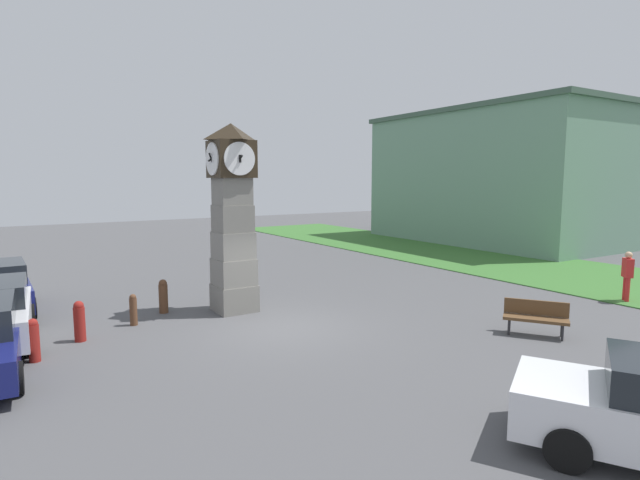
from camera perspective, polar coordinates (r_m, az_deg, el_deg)
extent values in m
plane|color=#4C4C4F|center=(14.05, -4.22, -10.01)|extent=(78.28, 78.28, 0.00)
cube|color=gray|center=(15.92, -9.76, -6.51)|extent=(1.19, 1.19, 0.83)
cube|color=gray|center=(15.75, -9.82, -3.59)|extent=(1.13, 1.13, 0.83)
cube|color=gray|center=(15.62, -9.89, -0.60)|extent=(1.08, 1.08, 0.83)
cube|color=slate|center=(15.54, -9.95, 2.42)|extent=(1.02, 1.02, 0.83)
cube|color=gray|center=(15.49, -10.01, 5.47)|extent=(0.97, 0.97, 0.83)
cube|color=#2D2316|center=(15.50, -10.09, 9.06)|extent=(1.18, 1.18, 1.12)
cylinder|color=white|center=(15.75, -8.01, 9.07)|extent=(0.97, 0.04, 0.97)
cube|color=black|center=(15.76, -7.91, 9.07)|extent=(0.06, 0.16, 0.20)
cube|color=black|center=(15.76, -7.91, 9.07)|extent=(0.04, 0.36, 0.15)
cylinder|color=white|center=(15.27, -12.24, 9.05)|extent=(0.97, 0.04, 0.97)
cube|color=black|center=(15.26, -12.34, 9.05)|extent=(0.06, 0.19, 0.17)
cube|color=black|center=(15.26, -12.34, 9.05)|extent=(0.04, 0.15, 0.36)
cylinder|color=white|center=(14.94, -9.17, 9.17)|extent=(0.04, 0.97, 0.97)
cube|color=black|center=(14.91, -9.13, 9.17)|extent=(0.06, 0.06, 0.22)
cube|color=black|center=(14.91, -9.13, 9.17)|extent=(0.34, 0.04, 0.21)
cylinder|color=white|center=(16.07, -10.94, 8.97)|extent=(0.04, 0.97, 0.97)
cube|color=black|center=(16.09, -10.98, 8.96)|extent=(0.08, 0.06, 0.22)
cube|color=black|center=(16.09, -10.98, 8.96)|extent=(0.36, 0.04, 0.16)
pyramid|color=#2D2316|center=(15.55, -10.16, 12.07)|extent=(1.24, 1.24, 0.51)
cylinder|color=maroon|center=(13.14, -29.88, -10.20)|extent=(0.24, 0.24, 0.85)
sphere|color=maroon|center=(13.02, -30.00, -8.25)|extent=(0.22, 0.22, 0.22)
cylinder|color=maroon|center=(14.19, -25.77, -8.67)|extent=(0.27, 0.27, 0.88)
sphere|color=maroon|center=(14.08, -25.88, -6.78)|extent=(0.25, 0.25, 0.25)
cylinder|color=brown|center=(15.12, -20.55, -7.70)|extent=(0.21, 0.21, 0.77)
sphere|color=brown|center=(15.02, -20.61, -6.16)|extent=(0.19, 0.19, 0.19)
cylinder|color=brown|center=(16.18, -17.46, -6.42)|extent=(0.27, 0.27, 0.88)
sphere|color=brown|center=(16.08, -17.53, -4.75)|extent=(0.24, 0.24, 0.24)
cylinder|color=black|center=(17.09, -30.06, -6.76)|extent=(0.65, 0.24, 0.64)
cylinder|color=black|center=(19.43, -30.59, -5.23)|extent=(0.65, 0.24, 0.64)
cylinder|color=black|center=(13.67, -30.34, -10.05)|extent=(0.65, 0.26, 0.64)
cylinder|color=black|center=(16.20, -30.20, -7.48)|extent=(0.65, 0.26, 0.64)
cylinder|color=black|center=(11.44, -31.34, -13.35)|extent=(0.65, 0.25, 0.64)
cylinder|color=black|center=(14.00, -31.09, -9.70)|extent=(0.65, 0.25, 0.64)
cylinder|color=black|center=(8.37, 26.43, -20.63)|extent=(0.67, 0.51, 0.64)
cylinder|color=black|center=(9.85, 26.67, -16.35)|extent=(0.67, 0.51, 0.64)
cube|color=brown|center=(14.39, 23.42, -8.30)|extent=(1.60, 1.31, 0.08)
cube|color=brown|center=(14.57, 23.47, -7.10)|extent=(1.36, 0.95, 0.40)
cylinder|color=#262628|center=(14.26, 20.77, -9.25)|extent=(0.06, 0.06, 0.45)
cylinder|color=#262628|center=(14.28, 25.98, -9.49)|extent=(0.06, 0.06, 0.45)
cylinder|color=#262628|center=(14.65, 20.84, -8.83)|extent=(0.06, 0.06, 0.45)
cylinder|color=#262628|center=(14.66, 25.90, -9.06)|extent=(0.06, 0.06, 0.45)
cylinder|color=red|center=(19.76, 31.49, -4.79)|extent=(0.14, 0.14, 0.84)
cylinder|color=red|center=(19.58, 31.69, -4.90)|extent=(0.14, 0.14, 0.84)
cube|color=red|center=(19.54, 31.73, -2.72)|extent=(0.45, 0.45, 0.63)
sphere|color=tan|center=(19.48, 31.81, -1.47)|extent=(0.23, 0.23, 0.23)
cube|color=gray|center=(35.33, 19.93, 6.50)|extent=(15.33, 10.08, 8.13)
cube|color=#405849|center=(35.57, 20.22, 13.30)|extent=(15.79, 10.38, 0.30)
cube|color=#386B2D|center=(25.88, 21.25, -2.57)|extent=(46.97, 7.77, 0.04)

